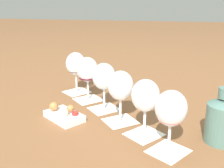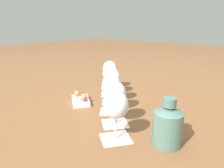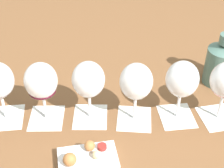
% 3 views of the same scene
% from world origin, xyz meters
% --- Properties ---
extents(ground_plane, '(8.00, 8.00, 0.00)m').
position_xyz_m(ground_plane, '(0.00, 0.00, 0.00)').
color(ground_plane, brown).
extents(tasting_card_0, '(0.15, 0.15, 0.00)m').
position_xyz_m(tasting_card_0, '(-0.23, -0.21, 0.00)').
color(tasting_card_0, white).
rests_on(tasting_card_0, ground_plane).
extents(tasting_card_1, '(0.15, 0.15, 0.00)m').
position_xyz_m(tasting_card_1, '(-0.14, -0.14, 0.00)').
color(tasting_card_1, white).
rests_on(tasting_card_1, ground_plane).
extents(tasting_card_2, '(0.15, 0.15, 0.00)m').
position_xyz_m(tasting_card_2, '(-0.05, -0.04, 0.00)').
color(tasting_card_2, white).
rests_on(tasting_card_2, ground_plane).
extents(tasting_card_3, '(0.15, 0.15, 0.00)m').
position_xyz_m(tasting_card_3, '(0.05, 0.04, 0.00)').
color(tasting_card_3, white).
rests_on(tasting_card_3, ground_plane).
extents(tasting_card_4, '(0.15, 0.15, 0.00)m').
position_xyz_m(tasting_card_4, '(0.14, 0.13, 0.00)').
color(tasting_card_4, white).
rests_on(tasting_card_4, ground_plane).
extents(tasting_card_5, '(0.15, 0.15, 0.00)m').
position_xyz_m(tasting_card_5, '(0.23, 0.21, 0.00)').
color(tasting_card_5, white).
rests_on(tasting_card_5, ground_plane).
extents(wine_glass_1, '(0.09, 0.09, 0.19)m').
position_xyz_m(wine_glass_1, '(-0.14, -0.14, 0.13)').
color(wine_glass_1, white).
rests_on(wine_glass_1, tasting_card_1).
extents(wine_glass_2, '(0.09, 0.09, 0.19)m').
position_xyz_m(wine_glass_2, '(-0.05, -0.04, 0.13)').
color(wine_glass_2, white).
rests_on(wine_glass_2, tasting_card_2).
extents(wine_glass_3, '(0.09, 0.09, 0.19)m').
position_xyz_m(wine_glass_3, '(0.05, 0.04, 0.13)').
color(wine_glass_3, white).
rests_on(wine_glass_3, tasting_card_3).
extents(wine_glass_4, '(0.09, 0.09, 0.19)m').
position_xyz_m(wine_glass_4, '(0.14, 0.13, 0.13)').
color(wine_glass_4, white).
rests_on(wine_glass_4, tasting_card_4).
extents(ceramic_vase, '(0.10, 0.10, 0.18)m').
position_xyz_m(ceramic_vase, '(-0.14, -0.38, 0.08)').
color(ceramic_vase, '#4C7066').
rests_on(ceramic_vase, ground_plane).
extents(snack_dish, '(0.16, 0.18, 0.06)m').
position_xyz_m(snack_dish, '(-0.07, 0.17, 0.02)').
color(snack_dish, silver).
rests_on(snack_dish, ground_plane).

